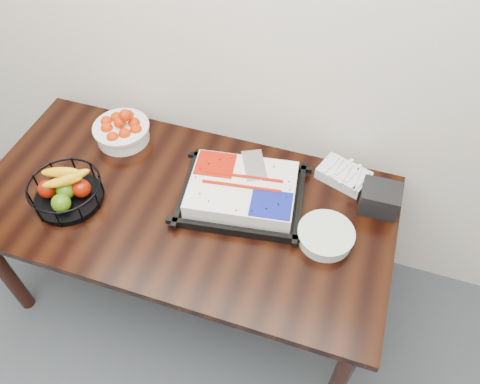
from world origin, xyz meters
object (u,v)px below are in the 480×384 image
(cake_tray, at_px, (242,192))
(fruit_basket, at_px, (66,190))
(tangerine_bowl, at_px, (121,128))
(table, at_px, (184,215))
(plate_stack, at_px, (326,236))
(napkin_box, at_px, (380,198))

(cake_tray, relative_size, fruit_basket, 1.83)
(tangerine_bowl, distance_m, fruit_basket, 0.42)
(cake_tray, xyz_separation_m, tangerine_bowl, (-0.66, 0.18, 0.02))
(table, relative_size, fruit_basket, 5.88)
(table, height_order, cake_tray, cake_tray)
(cake_tray, distance_m, fruit_basket, 0.74)
(fruit_basket, bearing_deg, plate_stack, 7.26)
(tangerine_bowl, bearing_deg, cake_tray, -15.00)
(fruit_basket, bearing_deg, tangerine_bowl, 83.84)
(tangerine_bowl, distance_m, plate_stack, 1.08)
(table, bearing_deg, fruit_basket, -163.59)
(tangerine_bowl, xyz_separation_m, fruit_basket, (-0.04, -0.42, -0.01))
(tangerine_bowl, height_order, napkin_box, tangerine_bowl)
(tangerine_bowl, height_order, plate_stack, tangerine_bowl)
(tangerine_bowl, height_order, fruit_basket, tangerine_bowl)
(table, height_order, plate_stack, plate_stack)
(tangerine_bowl, relative_size, fruit_basket, 0.87)
(plate_stack, xyz_separation_m, napkin_box, (0.18, 0.24, 0.03))
(fruit_basket, distance_m, napkin_box, 1.32)
(fruit_basket, xyz_separation_m, napkin_box, (1.27, 0.38, -0.01))
(tangerine_bowl, bearing_deg, plate_stack, -14.87)
(table, xyz_separation_m, plate_stack, (0.62, 0.00, 0.11))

